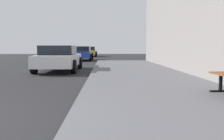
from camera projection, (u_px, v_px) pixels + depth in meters
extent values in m
cube|color=#5B5B60|center=(213.00, 132.00, 3.12)|extent=(4.00, 32.00, 0.15)
cube|color=black|center=(221.00, 82.00, 5.54)|extent=(0.06, 0.06, 0.45)
cube|color=black|center=(220.00, 91.00, 5.56)|extent=(0.50, 0.08, 0.04)
cube|color=white|center=(59.00, 60.00, 11.98)|extent=(1.77, 4.19, 0.55)
cube|color=black|center=(58.00, 50.00, 11.72)|extent=(1.56, 1.88, 0.45)
cylinder|color=black|center=(48.00, 63.00, 13.31)|extent=(0.22, 0.64, 0.64)
cylinder|color=black|center=(80.00, 63.00, 13.36)|extent=(0.22, 0.64, 0.64)
cylinder|color=black|center=(34.00, 67.00, 10.64)|extent=(0.22, 0.64, 0.64)
cylinder|color=black|center=(74.00, 67.00, 10.69)|extent=(0.22, 0.64, 0.64)
cube|color=#233899|center=(81.00, 54.00, 21.61)|extent=(1.82, 4.25, 0.55)
cube|color=black|center=(81.00, 49.00, 21.35)|extent=(1.60, 1.91, 0.45)
cylinder|color=black|center=(73.00, 56.00, 22.96)|extent=(0.22, 0.64, 0.64)
cylinder|color=black|center=(92.00, 56.00, 23.01)|extent=(0.22, 0.64, 0.64)
cylinder|color=black|center=(69.00, 58.00, 20.25)|extent=(0.22, 0.64, 0.64)
cylinder|color=black|center=(90.00, 57.00, 20.30)|extent=(0.22, 0.64, 0.64)
cube|color=yellow|center=(89.00, 52.00, 30.59)|extent=(1.83, 4.24, 0.55)
cube|color=black|center=(89.00, 48.00, 30.33)|extent=(1.61, 1.91, 0.45)
cylinder|color=black|center=(83.00, 54.00, 31.94)|extent=(0.22, 0.64, 0.64)
cylinder|color=black|center=(96.00, 54.00, 31.99)|extent=(0.22, 0.64, 0.64)
cylinder|color=black|center=(81.00, 54.00, 29.24)|extent=(0.22, 0.64, 0.64)
cylinder|color=black|center=(95.00, 54.00, 29.29)|extent=(0.22, 0.64, 0.64)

